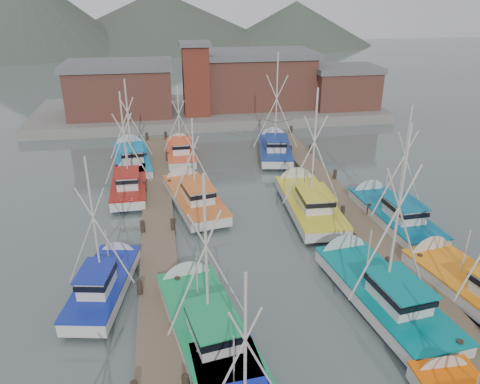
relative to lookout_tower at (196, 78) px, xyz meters
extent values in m
plane|color=#495854|center=(2.00, -33.00, -5.55)|extent=(260.00, 260.00, 0.00)
cube|color=brown|center=(-5.00, -29.00, -5.35)|extent=(2.20, 46.00, 0.40)
cylinder|color=black|center=(-6.00, -35.00, -5.10)|extent=(0.30, 0.30, 1.50)
cylinder|color=black|center=(-6.00, -28.00, -5.10)|extent=(0.30, 0.30, 1.50)
cylinder|color=black|center=(-6.00, -21.00, -5.10)|extent=(0.30, 0.30, 1.50)
cylinder|color=black|center=(-6.00, -14.00, -5.10)|extent=(0.30, 0.30, 1.50)
cylinder|color=black|center=(-6.00, -7.00, -5.10)|extent=(0.30, 0.30, 1.50)
cylinder|color=black|center=(-4.00, -35.00, -5.10)|extent=(0.30, 0.30, 1.50)
cylinder|color=black|center=(-4.00, -28.00, -5.10)|extent=(0.30, 0.30, 1.50)
cylinder|color=black|center=(-4.00, -21.00, -5.10)|extent=(0.30, 0.30, 1.50)
cylinder|color=black|center=(-4.00, -14.00, -5.10)|extent=(0.30, 0.30, 1.50)
cylinder|color=black|center=(-4.00, -7.00, -5.10)|extent=(0.30, 0.30, 1.50)
cube|color=brown|center=(9.00, -29.00, -5.35)|extent=(2.20, 46.00, 0.40)
cylinder|color=black|center=(8.00, -42.00, -5.10)|extent=(0.30, 0.30, 1.50)
cylinder|color=black|center=(8.00, -35.00, -5.10)|extent=(0.30, 0.30, 1.50)
cylinder|color=black|center=(8.00, -28.00, -5.10)|extent=(0.30, 0.30, 1.50)
cylinder|color=black|center=(8.00, -21.00, -5.10)|extent=(0.30, 0.30, 1.50)
cylinder|color=black|center=(8.00, -14.00, -5.10)|extent=(0.30, 0.30, 1.50)
cylinder|color=black|center=(8.00, -7.00, -5.10)|extent=(0.30, 0.30, 1.50)
cylinder|color=black|center=(10.00, -35.00, -5.10)|extent=(0.30, 0.30, 1.50)
cylinder|color=black|center=(10.00, -28.00, -5.10)|extent=(0.30, 0.30, 1.50)
cylinder|color=black|center=(10.00, -21.00, -5.10)|extent=(0.30, 0.30, 1.50)
cylinder|color=black|center=(10.00, -14.00, -5.10)|extent=(0.30, 0.30, 1.50)
cylinder|color=black|center=(10.00, -7.00, -5.10)|extent=(0.30, 0.30, 1.50)
cube|color=gray|center=(2.00, 4.00, -4.95)|extent=(44.00, 16.00, 1.20)
cube|color=#562F26|center=(-9.00, 2.00, -1.60)|extent=(12.00, 8.00, 5.50)
cube|color=slate|center=(-9.00, 2.00, 1.50)|extent=(12.72, 8.48, 0.70)
cube|color=#562F26|center=(8.00, 4.00, -1.25)|extent=(14.00, 9.00, 6.20)
cube|color=slate|center=(8.00, 4.00, 2.20)|extent=(14.84, 9.54, 0.70)
cube|color=#562F26|center=(19.00, 1.00, -2.10)|extent=(8.00, 6.00, 4.50)
cube|color=slate|center=(19.00, 1.00, 0.50)|extent=(8.48, 6.36, 0.70)
cube|color=#5E251A|center=(0.00, 0.00, -0.35)|extent=(3.00, 3.00, 8.00)
cube|color=slate|center=(0.00, 0.00, 3.90)|extent=(3.60, 3.60, 0.50)
cone|color=#434C3F|center=(-38.00, 82.00, -5.55)|extent=(110.00, 110.00, 42.00)
cone|color=#434C3F|center=(-3.00, 97.00, -5.55)|extent=(140.00, 140.00, 30.00)
cone|color=#434C3F|center=(37.00, 87.00, -5.55)|extent=(90.00, 90.00, 24.00)
cone|color=silver|center=(-2.35, -40.00, -5.00)|extent=(2.67, 1.31, 2.58)
cylinder|color=beige|center=(-1.99, -44.28, -1.34)|extent=(0.12, 0.12, 6.21)
cylinder|color=beige|center=(-2.52, -44.33, -2.07)|extent=(2.23, 0.27, 4.86)
cylinder|color=beige|center=(-1.46, -44.24, -2.07)|extent=(2.23, 0.27, 4.86)
cylinder|color=beige|center=(-2.13, -42.64, -3.25)|extent=(0.07, 0.07, 2.31)
cone|color=silver|center=(6.46, -42.71, -5.00)|extent=(2.43, 1.14, 2.41)
cylinder|color=beige|center=(6.42, -45.18, -3.25)|extent=(0.06, 0.06, 2.15)
cube|color=black|center=(-2.78, -38.77, -5.50)|extent=(4.03, 8.44, 0.70)
cube|color=silver|center=(-2.78, -38.77, -4.85)|extent=(4.58, 9.59, 0.80)
cube|color=#189153|center=(-2.78, -38.77, -4.47)|extent=(4.68, 9.70, 0.10)
cone|color=silver|center=(-3.59, -34.24, -5.00)|extent=(3.03, 1.59, 2.88)
cube|color=silver|center=(-2.58, -39.86, -3.90)|extent=(2.32, 3.05, 1.10)
cube|color=black|center=(-2.58, -39.86, -3.67)|extent=(2.48, 3.34, 0.28)
cube|color=#189153|center=(-2.58, -39.86, -3.31)|extent=(2.63, 3.54, 0.07)
cylinder|color=beige|center=(-2.74, -38.95, -0.71)|extent=(0.15, 0.15, 7.49)
cylinder|color=beige|center=(-3.32, -39.06, -1.59)|extent=(2.65, 0.57, 5.85)
cylinder|color=beige|center=(-2.16, -38.85, -1.59)|extent=(2.65, 0.57, 5.85)
cylinder|color=beige|center=(-3.07, -37.14, -3.25)|extent=(0.09, 0.09, 2.57)
cube|color=black|center=(6.51, -37.69, -5.50)|extent=(3.85, 8.77, 0.70)
cube|color=silver|center=(6.51, -37.69, -4.85)|extent=(4.37, 9.97, 0.80)
cube|color=#017477|center=(6.51, -37.69, -4.47)|extent=(4.48, 10.08, 0.10)
cone|color=silver|center=(5.88, -32.91, -5.00)|extent=(3.13, 1.48, 3.01)
cube|color=silver|center=(6.67, -38.84, -3.90)|extent=(2.31, 3.12, 1.10)
cube|color=black|center=(6.67, -38.84, -3.67)|extent=(2.47, 3.43, 0.28)
cube|color=#017477|center=(6.67, -38.84, -3.31)|extent=(2.62, 3.63, 0.07)
cylinder|color=beige|center=(6.54, -37.88, -0.03)|extent=(0.15, 0.15, 8.84)
cylinder|color=beige|center=(5.93, -37.96, -1.07)|extent=(3.14, 0.51, 6.91)
cylinder|color=beige|center=(7.15, -37.80, -1.07)|extent=(3.14, 0.51, 6.91)
cylinder|color=beige|center=(6.29, -35.97, -3.25)|extent=(0.09, 0.09, 2.69)
cube|color=black|center=(-7.92, -34.40, -5.50)|extent=(3.25, 6.62, 0.70)
cube|color=silver|center=(-7.92, -34.40, -4.85)|extent=(3.69, 7.52, 0.80)
cube|color=#132598|center=(-7.92, -34.40, -4.47)|extent=(3.78, 7.61, 0.10)
cone|color=silver|center=(-7.22, -30.87, -5.00)|extent=(2.42, 1.51, 2.25)
cube|color=silver|center=(-8.08, -35.25, -3.90)|extent=(1.84, 2.40, 1.10)
cube|color=black|center=(-8.08, -35.25, -3.67)|extent=(1.98, 2.63, 0.28)
cube|color=#132598|center=(-8.08, -35.25, -3.31)|extent=(2.10, 2.79, 0.07)
cylinder|color=beige|center=(-7.94, -34.54, -0.96)|extent=(0.13, 0.13, 6.99)
cylinder|color=beige|center=(-8.43, -34.45, -1.78)|extent=(2.46, 0.56, 5.46)
cylinder|color=beige|center=(-7.46, -34.64, -1.78)|extent=(2.46, 0.56, 5.46)
cylinder|color=beige|center=(-7.66, -33.13, -3.25)|extent=(0.07, 0.07, 2.16)
cone|color=silver|center=(10.84, -33.95, -5.00)|extent=(3.12, 1.61, 2.97)
cylinder|color=beige|center=(11.38, -36.91, -3.25)|extent=(0.09, 0.09, 2.75)
cube|color=black|center=(-2.21, -23.84, -5.50)|extent=(4.01, 8.26, 0.70)
cube|color=silver|center=(-2.21, -23.84, -4.85)|extent=(4.55, 9.38, 0.80)
cube|color=orange|center=(-2.21, -23.84, -4.47)|extent=(4.66, 9.49, 0.10)
cone|color=silver|center=(-3.05, -19.42, -5.00)|extent=(2.97, 1.60, 2.81)
cube|color=silver|center=(-2.01, -24.90, -3.90)|extent=(2.29, 2.99, 1.10)
cube|color=black|center=(-2.01, -24.90, -3.67)|extent=(2.45, 3.28, 0.28)
cube|color=orange|center=(-2.01, -24.90, -3.31)|extent=(2.60, 3.48, 0.07)
cylinder|color=beige|center=(-2.18, -24.02, -1.51)|extent=(0.15, 0.15, 5.89)
cylinder|color=beige|center=(-2.74, -24.13, -2.20)|extent=(2.10, 0.49, 4.61)
cylinder|color=beige|center=(-1.61, -23.91, -2.20)|extent=(2.10, 0.49, 4.61)
cylinder|color=beige|center=(-2.51, -22.25, -3.25)|extent=(0.09, 0.09, 2.51)
cube|color=black|center=(6.07, -26.38, -5.50)|extent=(3.15, 8.65, 0.70)
cube|color=silver|center=(6.07, -26.38, -4.85)|extent=(3.58, 9.83, 0.80)
cube|color=gold|center=(6.07, -26.38, -4.47)|extent=(3.67, 9.94, 0.10)
cone|color=silver|center=(6.28, -21.53, -5.00)|extent=(3.08, 1.23, 3.03)
cube|color=silver|center=(6.02, -27.54, -3.90)|extent=(2.08, 2.99, 1.10)
cube|color=black|center=(6.02, -27.54, -3.67)|extent=(2.22, 3.29, 0.28)
cube|color=gold|center=(6.02, -27.54, -3.31)|extent=(2.36, 3.49, 0.07)
cylinder|color=beige|center=(6.06, -26.57, -0.33)|extent=(0.14, 0.14, 8.24)
cylinder|color=beige|center=(5.44, -26.55, -1.30)|extent=(2.94, 0.23, 6.44)
cylinder|color=beige|center=(6.68, -26.60, -1.30)|extent=(2.94, 0.23, 6.44)
cylinder|color=beige|center=(6.15, -24.63, -3.25)|extent=(0.08, 0.08, 2.71)
cube|color=black|center=(-7.23, -20.44, -5.50)|extent=(2.38, 7.01, 0.70)
cube|color=silver|center=(-7.23, -20.44, -4.85)|extent=(2.70, 7.96, 0.80)
cube|color=maroon|center=(-7.23, -20.44, -4.47)|extent=(2.78, 8.04, 0.10)
cone|color=silver|center=(-7.30, -16.48, -5.00)|extent=(2.49, 1.14, 2.47)
cube|color=silver|center=(-7.22, -21.39, -3.90)|extent=(1.63, 2.40, 1.10)
cube|color=black|center=(-7.22, -21.39, -3.67)|extent=(1.74, 2.64, 0.28)
cube|color=maroon|center=(-7.22, -21.39, -3.31)|extent=(1.85, 2.80, 0.07)
cylinder|color=beige|center=(-7.23, -20.60, -0.82)|extent=(0.12, 0.12, 7.26)
cylinder|color=beige|center=(-7.77, -20.61, -1.67)|extent=(2.59, 0.13, 5.67)
cylinder|color=beige|center=(-6.69, -20.59, -1.67)|extent=(2.59, 0.13, 5.67)
cylinder|color=beige|center=(-7.26, -19.01, -3.25)|extent=(0.07, 0.07, 2.38)
cube|color=black|center=(11.39, -29.16, -5.50)|extent=(2.93, 7.85, 0.70)
cube|color=silver|center=(11.39, -29.16, -4.85)|extent=(3.33, 8.92, 0.80)
cube|color=#056082|center=(11.39, -29.16, -4.47)|extent=(3.42, 9.02, 0.10)
cone|color=silver|center=(11.17, -24.77, -5.00)|extent=(2.83, 1.24, 2.78)
cube|color=silver|center=(11.44, -30.21, -3.90)|extent=(1.92, 2.72, 1.10)
cube|color=black|center=(11.44, -30.21, -3.67)|extent=(2.05, 2.99, 0.28)
cube|color=#056082|center=(11.44, -30.21, -3.31)|extent=(2.18, 3.17, 0.07)
cylinder|color=beige|center=(11.40, -29.34, -0.70)|extent=(0.13, 0.13, 7.50)
cylinder|color=beige|center=(10.81, -29.37, -1.58)|extent=(2.68, 0.23, 5.86)
cylinder|color=beige|center=(11.99, -29.31, -1.58)|extent=(2.68, 0.23, 5.86)
cylinder|color=beige|center=(11.31, -27.58, -3.25)|extent=(0.08, 0.08, 2.57)
cube|color=black|center=(-2.69, -12.80, -5.50)|extent=(2.23, 6.77, 0.70)
cube|color=silver|center=(-2.69, -12.80, -4.85)|extent=(2.53, 7.69, 0.80)
cube|color=#E94E24|center=(-2.69, -12.80, -4.47)|extent=(2.61, 7.77, 0.10)
cone|color=silver|center=(-2.68, -8.96, -5.00)|extent=(2.41, 1.11, 2.40)
cube|color=silver|center=(-2.69, -13.73, -3.90)|extent=(1.56, 2.31, 1.10)
cube|color=black|center=(-2.69, -13.73, -3.67)|extent=(1.66, 2.54, 0.28)
cube|color=#E94E24|center=(-2.69, -13.73, -3.31)|extent=(1.76, 2.70, 0.07)
cylinder|color=beige|center=(-2.69, -12.96, -1.39)|extent=(0.11, 0.11, 6.13)
cylinder|color=beige|center=(-3.18, -12.96, -2.11)|extent=(2.19, 0.09, 4.79)
cylinder|color=beige|center=(-2.20, -12.96, -2.11)|extent=(2.19, 0.09, 4.79)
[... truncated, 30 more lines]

